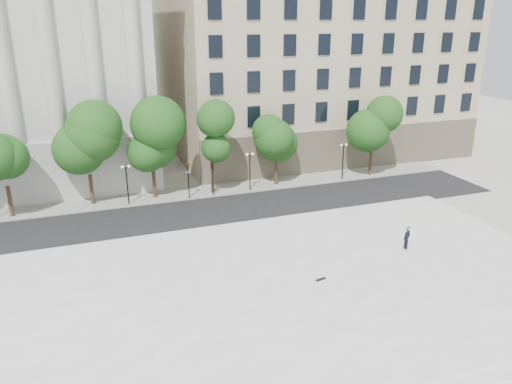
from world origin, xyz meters
TOP-DOWN VIEW (x-y plane):
  - ground at (0.00, 0.00)m, footprint 160.00×160.00m
  - plaza at (0.00, 3.00)m, footprint 44.00×22.00m
  - street at (0.00, 18.00)m, footprint 60.00×8.00m
  - far_sidewalk at (0.00, 24.00)m, footprint 60.00×4.00m
  - building_east at (20.00, 38.91)m, footprint 36.00×26.15m
  - traffic_light_west at (-0.08, 22.30)m, footprint 0.57×1.57m
  - traffic_light_east at (2.36, 22.30)m, footprint 0.66×1.65m
  - person_lying at (12.62, 4.72)m, footprint 1.36×1.88m
  - skateboard at (4.44, 2.65)m, footprint 0.77×0.34m
  - street_trees at (-2.64, 23.46)m, footprint 46.41×5.11m
  - lamp_posts at (-0.12, 22.60)m, footprint 35.80×0.28m

SIDE VIEW (x-z plane):
  - ground at x=0.00m, z-range 0.00..0.00m
  - street at x=0.00m, z-range 0.00..0.02m
  - far_sidewalk at x=0.00m, z-range 0.00..0.12m
  - plaza at x=0.00m, z-range 0.00..0.45m
  - skateboard at x=4.44m, z-range 0.45..0.53m
  - person_lying at x=12.62m, z-range 0.45..0.93m
  - lamp_posts at x=-0.12m, z-range 0.71..5.03m
  - traffic_light_west at x=-0.08m, z-range 1.54..5.66m
  - traffic_light_east at x=2.36m, z-range 1.57..5.72m
  - street_trees at x=-2.64m, z-range 1.43..9.46m
  - building_east at x=20.00m, z-range -0.36..22.64m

